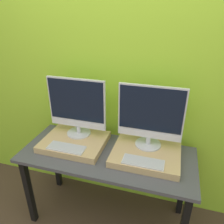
# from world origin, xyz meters

# --- Properties ---
(wall_back) EXTENTS (8.00, 0.04, 2.60)m
(wall_back) POSITION_xyz_m (0.00, 0.68, 1.30)
(wall_back) COLOR #9ED12D
(wall_back) RESTS_ON ground_plane
(workbench) EXTENTS (1.45, 0.61, 0.75)m
(workbench) POSITION_xyz_m (0.00, 0.30, 0.65)
(workbench) COLOR #47474C
(workbench) RESTS_ON ground_plane
(wooden_riser_left) EXTENTS (0.54, 0.44, 0.06)m
(wooden_riser_left) POSITION_xyz_m (-0.32, 0.35, 0.78)
(wooden_riser_left) COLOR tan
(wooden_riser_left) RESTS_ON workbench
(monitor_left) EXTENTS (0.52, 0.22, 0.53)m
(monitor_left) POSITION_xyz_m (-0.32, 0.45, 1.08)
(monitor_left) COLOR silver
(monitor_left) RESTS_ON wooden_riser_left
(keyboard_left) EXTENTS (0.31, 0.12, 0.01)m
(keyboard_left) POSITION_xyz_m (-0.32, 0.20, 0.81)
(keyboard_left) COLOR silver
(keyboard_left) RESTS_ON wooden_riser_left
(wooden_riser_right) EXTENTS (0.54, 0.44, 0.06)m
(wooden_riser_right) POSITION_xyz_m (0.32, 0.35, 0.78)
(wooden_riser_right) COLOR tan
(wooden_riser_right) RESTS_ON workbench
(monitor_right) EXTENTS (0.52, 0.22, 0.53)m
(monitor_right) POSITION_xyz_m (0.32, 0.45, 1.08)
(monitor_right) COLOR silver
(monitor_right) RESTS_ON wooden_riser_right
(keyboard_right) EXTENTS (0.31, 0.12, 0.01)m
(keyboard_right) POSITION_xyz_m (0.32, 0.20, 0.81)
(keyboard_right) COLOR silver
(keyboard_right) RESTS_ON wooden_riser_right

